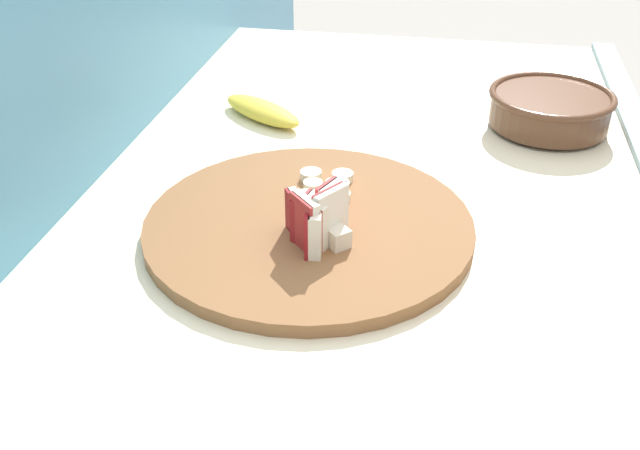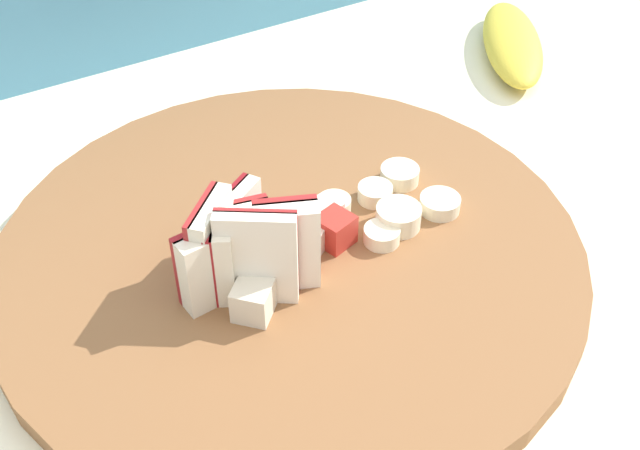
{
  "view_description": "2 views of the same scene",
  "coord_description": "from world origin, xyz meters",
  "views": [
    {
      "loc": [
        -0.76,
        -0.07,
        1.36
      ],
      "look_at": [
        -0.08,
        0.05,
        0.93
      ],
      "focal_mm": 41.75,
      "sensor_mm": 36.0,
      "label": 1
    },
    {
      "loc": [
        -0.22,
        -0.26,
        1.26
      ],
      "look_at": [
        -0.04,
        0.05,
        0.95
      ],
      "focal_mm": 44.37,
      "sensor_mm": 36.0,
      "label": 2
    }
  ],
  "objects": [
    {
      "name": "banana_slice_rows",
      "position": [
        0.02,
        0.06,
        0.93
      ],
      "size": [
        0.09,
        0.07,
        0.01
      ],
      "color": "#F4EAC6",
      "rests_on": "cutting_board"
    },
    {
      "name": "banana_peel",
      "position": [
        0.25,
        0.2,
        0.92
      ],
      "size": [
        0.13,
        0.15,
        0.03
      ],
      "primitive_type": "ellipsoid",
      "rotation": [
        0.0,
        0.0,
        4.11
      ],
      "color": "gold",
      "rests_on": "tiled_countertop"
    },
    {
      "name": "cutting_board",
      "position": [
        -0.05,
        0.07,
        0.91
      ],
      "size": [
        0.37,
        0.37,
        0.02
      ],
      "primitive_type": "cylinder",
      "color": "brown",
      "rests_on": "tiled_countertop"
    },
    {
      "name": "tile_backsplash",
      "position": [
        0.0,
        0.39,
        0.63
      ],
      "size": [
        2.4,
        0.04,
        1.26
      ],
      "primitive_type": "cube",
      "color": "#4C8EB2",
      "rests_on": "ground"
    },
    {
      "name": "apple_wedge_fan",
      "position": [
        -0.09,
        0.06,
        0.95
      ],
      "size": [
        0.08,
        0.07,
        0.06
      ],
      "color": "#A32323",
      "rests_on": "cutting_board"
    },
    {
      "name": "apple_dice_pile",
      "position": [
        -0.05,
        0.06,
        0.93
      ],
      "size": [
        0.1,
        0.08,
        0.02
      ],
      "color": "beige",
      "rests_on": "cutting_board"
    }
  ]
}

